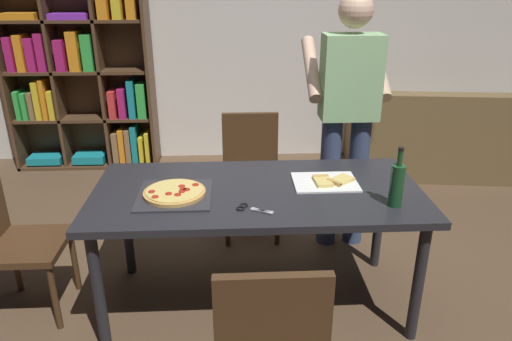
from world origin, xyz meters
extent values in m
plane|color=brown|center=(0.00, 0.00, 0.00)|extent=(12.00, 12.00, 0.00)
cube|color=silver|center=(0.00, 2.60, 1.40)|extent=(6.40, 0.10, 2.80)
cube|color=#232328|center=(0.00, 0.00, 0.73)|extent=(1.81, 0.86, 0.04)
cylinder|color=#232328|center=(-0.82, -0.35, 0.35)|extent=(0.06, 0.06, 0.71)
cylinder|color=#232328|center=(0.82, -0.35, 0.35)|extent=(0.06, 0.06, 0.71)
cylinder|color=#232328|center=(-0.82, 0.35, 0.35)|extent=(0.06, 0.06, 0.71)
cylinder|color=#232328|center=(0.82, 0.35, 0.35)|extent=(0.06, 0.06, 0.71)
cube|color=#472D19|center=(0.00, -1.02, 0.68)|extent=(0.42, 0.04, 0.45)
cube|color=#472D19|center=(0.00, 0.83, 0.43)|extent=(0.42, 0.42, 0.04)
cube|color=#472D19|center=(0.00, 1.02, 0.68)|extent=(0.42, 0.04, 0.45)
cylinder|color=#472D19|center=(-0.18, 0.65, 0.21)|extent=(0.04, 0.04, 0.41)
cylinder|color=#472D19|center=(0.18, 0.65, 0.21)|extent=(0.04, 0.04, 0.41)
cylinder|color=#472D19|center=(-0.18, 1.01, 0.21)|extent=(0.04, 0.04, 0.41)
cylinder|color=#472D19|center=(0.18, 1.01, 0.21)|extent=(0.04, 0.04, 0.41)
cube|color=#472D19|center=(-1.30, 0.00, 0.43)|extent=(0.42, 0.42, 0.04)
cylinder|color=#472D19|center=(-1.12, -0.18, 0.21)|extent=(0.04, 0.04, 0.41)
cylinder|color=#472D19|center=(-1.12, 0.18, 0.21)|extent=(0.04, 0.04, 0.41)
cylinder|color=#472D19|center=(-1.48, 0.18, 0.21)|extent=(0.04, 0.04, 0.41)
cube|color=brown|center=(1.90, 2.05, 0.20)|extent=(1.79, 1.05, 0.40)
cube|color=brown|center=(1.86, 1.73, 0.62)|extent=(1.71, 0.41, 0.45)
cube|color=brown|center=(1.14, 2.14, 0.50)|extent=(0.26, 0.86, 0.20)
cube|color=#513823|center=(-2.30, 2.35, 0.97)|extent=(0.03, 0.35, 1.95)
cube|color=#513823|center=(-0.93, 2.35, 0.97)|extent=(0.03, 0.35, 1.95)
cube|color=#513823|center=(-1.62, 2.35, 0.01)|extent=(1.40, 0.35, 0.03)
cube|color=#513823|center=(-1.62, 2.51, 0.97)|extent=(1.40, 0.03, 1.95)
cube|color=#513823|center=(-1.62, 2.35, 0.50)|extent=(1.34, 0.29, 0.03)
cube|color=#513823|center=(-1.62, 2.35, 0.97)|extent=(1.34, 0.29, 0.03)
cube|color=#513823|center=(-1.62, 2.35, 1.45)|extent=(1.34, 0.29, 0.03)
cube|color=#513823|center=(-1.84, 2.35, 0.97)|extent=(0.03, 0.29, 1.89)
cube|color=#513823|center=(-1.40, 2.35, 0.97)|extent=(0.03, 0.29, 1.89)
cube|color=teal|center=(-2.07, 2.33, 0.08)|extent=(0.34, 0.25, 0.07)
cube|color=teal|center=(-1.62, 2.33, 0.08)|extent=(0.31, 0.25, 0.08)
cube|color=olive|center=(-1.33, 2.33, 0.20)|extent=(0.06, 0.22, 0.31)
cube|color=orange|center=(-1.27, 2.33, 0.22)|extent=(0.05, 0.22, 0.35)
cube|color=olive|center=(-1.20, 2.33, 0.22)|extent=(0.05, 0.22, 0.35)
cube|color=teal|center=(-1.14, 2.33, 0.24)|extent=(0.06, 0.22, 0.38)
cube|color=yellow|center=(-1.08, 2.33, 0.18)|extent=(0.04, 0.22, 0.27)
cube|color=yellow|center=(-1.01, 2.33, 0.20)|extent=(0.04, 0.22, 0.31)
cube|color=green|center=(-2.23, 2.33, 0.66)|extent=(0.04, 0.22, 0.28)
cube|color=green|center=(-2.16, 2.33, 0.65)|extent=(0.05, 0.22, 0.26)
cube|color=olive|center=(-2.10, 2.33, 0.65)|extent=(0.05, 0.22, 0.27)
cube|color=yellow|center=(-2.03, 2.33, 0.70)|extent=(0.06, 0.22, 0.37)
cube|color=orange|center=(-1.97, 2.33, 0.71)|extent=(0.04, 0.22, 0.39)
cube|color=yellow|center=(-1.90, 2.33, 0.66)|extent=(0.05, 0.22, 0.28)
cube|color=red|center=(-1.32, 2.33, 0.65)|extent=(0.06, 0.22, 0.27)
cube|color=#B21E66|center=(-1.22, 2.33, 0.67)|extent=(0.07, 0.22, 0.30)
cube|color=teal|center=(-1.12, 2.33, 0.70)|extent=(0.06, 0.22, 0.37)
cube|color=green|center=(-1.03, 2.33, 0.69)|extent=(0.08, 0.22, 0.34)
cube|color=#B21E66|center=(-2.21, 2.33, 1.15)|extent=(0.07, 0.22, 0.32)
cube|color=orange|center=(-2.11, 2.33, 1.16)|extent=(0.07, 0.22, 0.34)
cube|color=#B21E66|center=(-2.02, 2.33, 1.14)|extent=(0.08, 0.22, 0.31)
cube|color=#B21E66|center=(-1.92, 2.33, 1.17)|extent=(0.07, 0.22, 0.35)
cube|color=#B21E66|center=(-1.75, 2.33, 1.14)|extent=(0.09, 0.22, 0.29)
cube|color=orange|center=(-1.62, 2.33, 1.17)|extent=(0.10, 0.22, 0.37)
cube|color=green|center=(-1.49, 2.33, 1.16)|extent=(0.09, 0.22, 0.34)
cube|color=orange|center=(-2.07, 2.33, 1.49)|extent=(0.32, 0.25, 0.06)
cube|color=purple|center=(-1.62, 2.33, 1.49)|extent=(0.35, 0.25, 0.05)
cube|color=orange|center=(-1.30, 2.33, 1.60)|extent=(0.09, 0.22, 0.28)
cube|color=yellow|center=(-1.17, 2.33, 1.62)|extent=(0.08, 0.22, 0.32)
cylinder|color=#38476B|center=(0.75, 0.68, 0.47)|extent=(0.14, 0.14, 0.95)
cylinder|color=#38476B|center=(0.55, 0.68, 0.47)|extent=(0.14, 0.14, 0.95)
cube|color=#99CC8C|center=(0.65, 0.68, 1.23)|extent=(0.38, 0.22, 0.55)
sphere|color=#E0B293|center=(0.65, 0.68, 1.64)|extent=(0.22, 0.22, 0.22)
cylinder|color=#E0B293|center=(0.88, 0.86, 1.25)|extent=(0.09, 0.50, 0.39)
cylinder|color=#E0B293|center=(0.42, 0.86, 1.25)|extent=(0.09, 0.50, 0.39)
cube|color=#2D2D33|center=(-0.45, -0.06, 0.76)|extent=(0.39, 0.39, 0.01)
cylinder|color=tan|center=(-0.45, -0.06, 0.77)|extent=(0.33, 0.33, 0.02)
cylinder|color=#EACC6B|center=(-0.45, -0.06, 0.78)|extent=(0.30, 0.30, 0.01)
cylinder|color=#B22819|center=(-0.54, -0.14, 0.79)|extent=(0.04, 0.04, 0.00)
cylinder|color=#B22819|center=(-0.40, -0.08, 0.79)|extent=(0.04, 0.04, 0.00)
cylinder|color=#B22819|center=(-0.56, -0.08, 0.79)|extent=(0.04, 0.04, 0.00)
cylinder|color=#B22819|center=(-0.38, -0.06, 0.79)|extent=(0.04, 0.04, 0.00)
cylinder|color=#B22819|center=(-0.34, 0.00, 0.79)|extent=(0.04, 0.04, 0.00)
cylinder|color=#B22819|center=(-0.41, -0.02, 0.79)|extent=(0.04, 0.04, 0.00)
cylinder|color=#B22819|center=(-0.47, -0.11, 0.79)|extent=(0.04, 0.04, 0.00)
cylinder|color=#B22819|center=(-0.40, -0.05, 0.79)|extent=(0.04, 0.04, 0.00)
cylinder|color=#B22819|center=(-0.42, -0.12, 0.79)|extent=(0.04, 0.04, 0.00)
cube|color=white|center=(0.39, 0.07, 0.76)|extent=(0.36, 0.28, 0.01)
cube|color=#EACC6B|center=(0.48, 0.06, 0.77)|extent=(0.17, 0.16, 0.02)
cube|color=tan|center=(0.43, 0.02, 0.77)|extent=(0.07, 0.09, 0.02)
cube|color=#EACC6B|center=(0.37, 0.05, 0.77)|extent=(0.10, 0.14, 0.02)
cube|color=tan|center=(0.37, 0.11, 0.77)|extent=(0.09, 0.03, 0.02)
cylinder|color=#194723|center=(0.69, -0.23, 0.86)|extent=(0.07, 0.07, 0.22)
cylinder|color=#194723|center=(0.69, -0.23, 1.01)|extent=(0.03, 0.03, 0.08)
cylinder|color=black|center=(0.69, -0.23, 1.06)|extent=(0.03, 0.03, 0.02)
cube|color=silver|center=(0.01, -0.27, 0.76)|extent=(0.12, 0.05, 0.01)
cube|color=silver|center=(0.01, -0.27, 0.76)|extent=(0.11, 0.08, 0.01)
torus|color=black|center=(-0.08, -0.20, 0.76)|extent=(0.06, 0.06, 0.01)
torus|color=black|center=(-0.10, -0.24, 0.76)|extent=(0.06, 0.06, 0.01)
camera|label=1|loc=(-0.13, -2.36, 1.84)|focal=33.12mm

